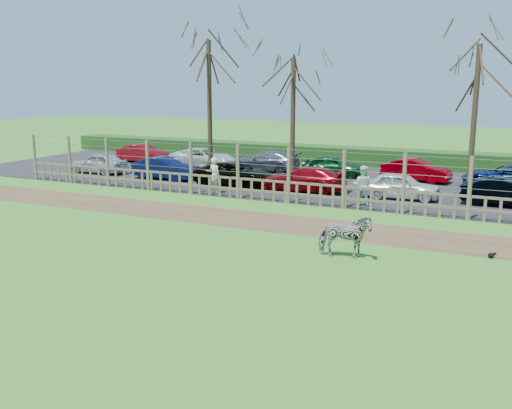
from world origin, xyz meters
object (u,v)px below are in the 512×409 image
at_px(visitor_b, 362,186).
at_px(car_11, 416,170).
at_px(tree_mid, 293,90).
at_px(car_0, 99,163).
at_px(car_1, 164,168).
at_px(car_10, 333,166).
at_px(car_7, 142,154).
at_px(visitor_a, 215,175).
at_px(car_8, 203,158).
at_px(car_5, 506,192).
at_px(car_3, 304,179).
at_px(car_9, 266,161).
at_px(car_2, 236,174).
at_px(tree_left, 209,76).
at_px(tree_right, 477,83).
at_px(zebra, 345,236).
at_px(crow, 491,255).
at_px(car_4, 401,186).
at_px(car_12, 507,177).

xyz_separation_m(visitor_b, car_11, (1.01, 7.36, -0.26)).
distance_m(tree_mid, car_0, 12.24).
distance_m(car_1, car_10, 9.46).
xyz_separation_m(visitor_b, car_7, (-16.79, 7.18, -0.26)).
height_order(visitor_a, car_8, visitor_a).
height_order(car_5, car_8, same).
distance_m(car_3, car_8, 9.93).
xyz_separation_m(tree_mid, car_10, (1.53, 2.40, -4.23)).
height_order(tree_mid, car_9, tree_mid).
bearing_deg(car_2, car_0, 85.80).
height_order(tree_left, car_8, tree_left).
bearing_deg(car_10, tree_mid, 141.13).
distance_m(car_1, car_5, 17.30).
height_order(tree_right, car_7, tree_right).
xyz_separation_m(visitor_a, car_0, (-9.20, 2.56, -0.26)).
xyz_separation_m(tree_mid, car_8, (-6.93, 2.36, -4.23)).
height_order(zebra, car_7, zebra).
bearing_deg(tree_right, car_5, -57.65).
bearing_deg(zebra, tree_right, -24.19).
height_order(crow, car_3, car_3).
height_order(tree_right, car_4, tree_right).
relative_size(visitor_a, crow, 7.06).
bearing_deg(tree_right, visitor_a, -153.83).
xyz_separation_m(tree_mid, car_12, (10.63, 2.27, -4.23)).
bearing_deg(car_4, car_11, -2.17).
distance_m(tree_right, crow, 12.15).
relative_size(crow, car_5, 0.07).
xyz_separation_m(tree_right, car_9, (-11.76, 2.13, -4.60)).
distance_m(crow, car_10, 15.71).
bearing_deg(crow, car_2, 148.47).
relative_size(zebra, crow, 6.61).
relative_size(car_4, car_9, 0.85).
relative_size(car_10, car_12, 0.82).
bearing_deg(car_12, car_2, -68.56).
height_order(visitor_b, car_9, visitor_b).
relative_size(tree_left, visitor_b, 4.57).
xyz_separation_m(tree_mid, car_3, (1.66, -2.62, -4.23)).
bearing_deg(car_9, car_3, 34.90).
relative_size(visitor_b, car_0, 0.49).
bearing_deg(car_10, car_7, 83.16).
relative_size(car_9, car_11, 1.14).
xyz_separation_m(tree_right, car_10, (-7.47, 1.90, -4.60)).
bearing_deg(car_5, car_2, 94.48).
relative_size(tree_left, car_11, 2.16).
bearing_deg(car_10, car_8, 83.93).
xyz_separation_m(zebra, car_3, (-4.90, 9.64, -0.04)).
relative_size(car_11, car_12, 0.84).
bearing_deg(car_3, car_11, 137.89).
xyz_separation_m(zebra, car_1, (-13.13, 9.78, -0.04)).
height_order(tree_right, crow, tree_right).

